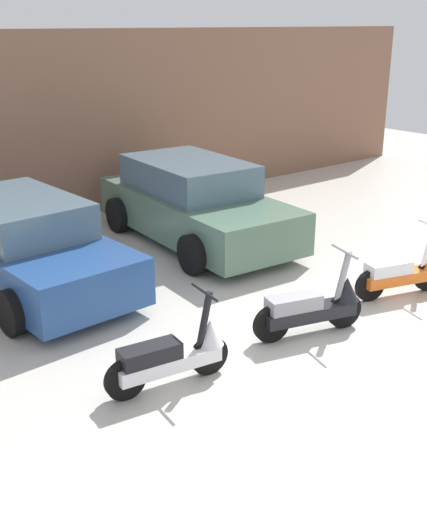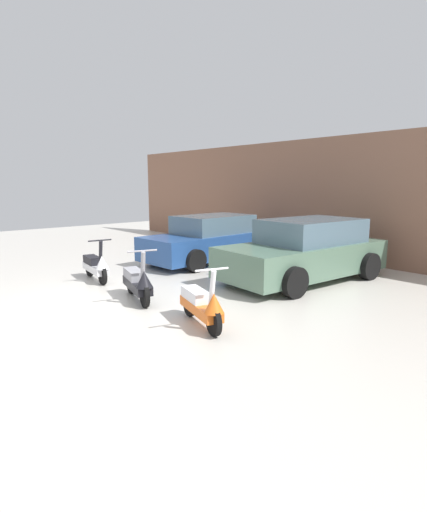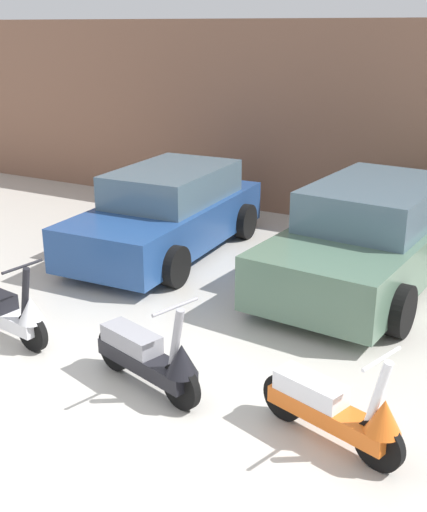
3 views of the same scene
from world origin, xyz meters
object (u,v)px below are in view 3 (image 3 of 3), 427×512
(car_rear_left, at_px, (168,213))
(scooter_front_left, at_px, (7,311))
(scooter_front_center, at_px, (336,409))
(car_rear_center, at_px, (370,237))
(scooter_front_right, at_px, (150,357))

(car_rear_left, bearing_deg, scooter_front_left, -1.23)
(scooter_front_center, distance_m, car_rear_center, 3.86)
(scooter_front_right, distance_m, scooter_front_center, 1.87)
(scooter_front_left, bearing_deg, car_rear_center, 58.03)
(scooter_front_center, xyz_separation_m, car_rear_left, (-3.98, 3.57, 0.27))
(scooter_front_left, distance_m, scooter_front_right, 2.02)
(scooter_front_right, distance_m, car_rear_left, 4.17)
(scooter_front_left, relative_size, scooter_front_center, 1.02)
(scooter_front_right, bearing_deg, scooter_front_center, 16.85)
(scooter_front_center, distance_m, car_rear_left, 5.35)
(scooter_front_right, bearing_deg, scooter_front_left, -167.02)
(car_rear_left, bearing_deg, car_rear_center, 90.80)
(scooter_front_left, distance_m, car_rear_left, 3.49)
(car_rear_center, bearing_deg, car_rear_left, -81.96)
(scooter_front_right, height_order, car_rear_center, car_rear_center)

